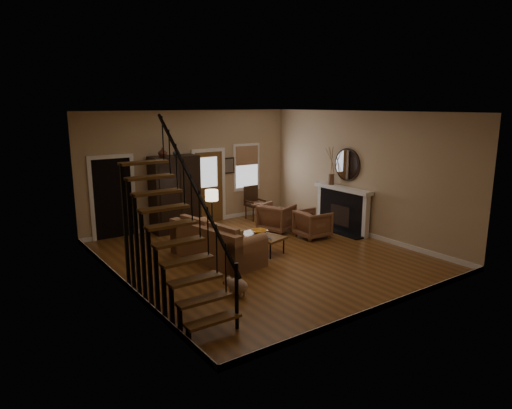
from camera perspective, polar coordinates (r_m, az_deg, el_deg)
room at (r=11.55m, az=-5.99°, el=2.60°), size 7.00×7.33×3.30m
staircase at (r=7.81m, az=-10.20°, el=-1.62°), size 0.94×2.80×3.20m
fireplace at (r=12.85m, az=10.86°, el=-0.03°), size 0.33×1.95×2.30m
armoire at (r=12.72m, az=-10.12°, el=1.31°), size 1.30×0.60×2.10m
vase_a at (r=12.32m, az=-11.61°, el=6.41°), size 0.24×0.24×0.25m
vase_b at (r=12.49m, az=-9.91°, el=6.47°), size 0.20×0.20×0.21m
sofa at (r=10.39m, az=-4.88°, el=-4.64°), size 1.37×2.41×0.85m
coffee_table at (r=10.91m, az=0.68°, el=-4.92°), size 0.90×1.22×0.42m
bowl at (r=10.99m, az=0.44°, el=-3.41°), size 0.37×0.37×0.09m
books at (r=10.55m, az=1.10°, el=-4.21°), size 0.20×0.27×0.05m
armchair_left at (r=12.16m, az=7.10°, el=-2.43°), size 0.84×0.82×0.73m
armchair_right at (r=12.63m, az=2.58°, el=-1.66°), size 1.11×1.09×0.78m
floor_lamp at (r=11.45m, az=-5.50°, el=-1.61°), size 0.32×0.32×1.39m
side_chair at (r=13.91m, az=-0.13°, el=0.19°), size 0.54×0.54×1.02m
dog at (r=8.57m, az=-2.30°, el=-10.23°), size 0.43×0.53×0.34m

